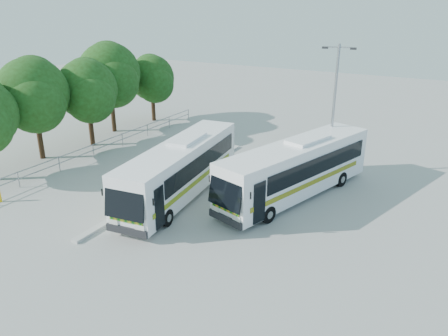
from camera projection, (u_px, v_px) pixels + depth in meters
The scene contains 10 objects.
ground at pixel (189, 204), 23.70m from camera, with size 100.00×100.00×0.00m, color #9A9A95.
kerb_divider at pixel (176, 182), 26.35m from camera, with size 0.40×16.00×0.15m, color #B2B2AD.
railing at pixel (103, 144), 31.26m from camera, with size 0.06×22.00×1.00m.
tree_far_b at pixel (34, 94), 28.98m from camera, with size 5.33×5.03×6.96m.
tree_far_c at pixel (88, 90), 31.86m from camera, with size 4.97×4.69×6.49m.
tree_far_d at pixel (110, 74), 35.21m from camera, with size 5.62×5.30×7.33m.
tree_far_e at pixel (152, 78), 38.90m from camera, with size 4.54×4.28×5.92m.
coach_main at pixel (180, 168), 24.15m from camera, with size 3.47×11.06×3.02m.
coach_adjacent at pixel (296, 168), 24.09m from camera, with size 5.31×11.23×3.07m.
lamppost at pixel (334, 105), 26.43m from camera, with size 1.96×0.46×8.02m.
Camera 1 is at (12.12, -17.76, 10.33)m, focal length 35.00 mm.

